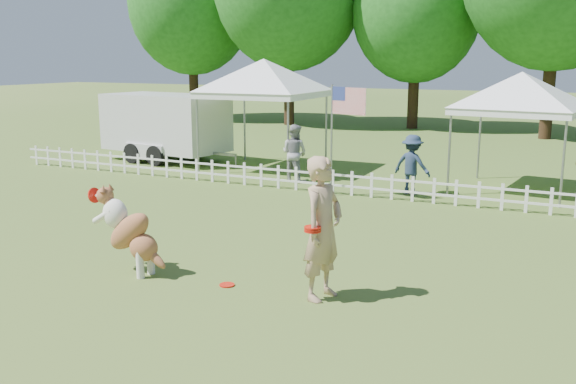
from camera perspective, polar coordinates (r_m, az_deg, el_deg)
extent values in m
plane|color=#2E521A|center=(9.53, -7.92, -8.47)|extent=(120.00, 120.00, 0.00)
imported|color=tan|center=(8.80, 3.12, -3.26)|extent=(0.60, 0.80, 2.00)
cylinder|color=red|center=(9.58, -5.44, -8.22)|extent=(0.27, 0.27, 0.02)
imported|color=gray|center=(17.27, 0.57, 3.48)|extent=(0.83, 0.70, 1.55)
imported|color=#223048|center=(15.94, 10.97, 2.40)|extent=(1.04, 0.74, 1.46)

